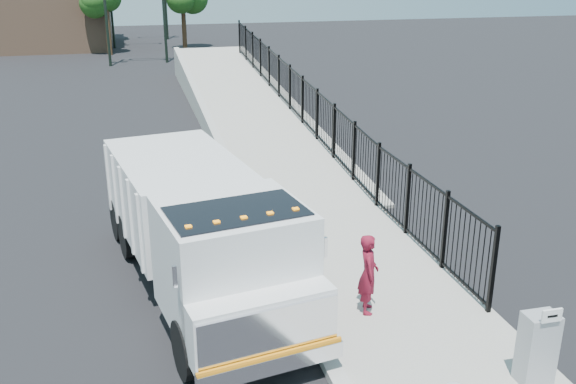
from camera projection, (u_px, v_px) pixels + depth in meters
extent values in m
plane|color=black|center=(290.00, 291.00, 13.75)|extent=(120.00, 120.00, 0.00)
cube|color=#9E998E|center=(412.00, 325.00, 12.35)|extent=(3.55, 12.00, 0.12)
cube|color=#ADAAA3|center=(316.00, 338.00, 11.91)|extent=(0.30, 12.00, 0.16)
cube|color=#9E998E|center=(248.00, 117.00, 28.82)|extent=(3.95, 24.06, 3.19)
cube|color=black|center=(302.00, 115.00, 25.19)|extent=(0.10, 28.00, 1.80)
cube|color=black|center=(197.00, 260.00, 13.87)|extent=(2.26, 7.17, 0.23)
cube|color=white|center=(233.00, 261.00, 11.45)|extent=(2.81, 2.69, 2.09)
cube|color=white|center=(261.00, 322.00, 10.51)|extent=(2.54, 1.14, 1.04)
cube|color=silver|center=(270.00, 334.00, 10.18)|extent=(2.38, 0.50, 0.89)
cube|color=silver|center=(272.00, 364.00, 10.29)|extent=(2.50, 0.62, 0.29)
cube|color=orange|center=(272.00, 356.00, 10.23)|extent=(2.48, 0.49, 0.06)
cube|color=black|center=(237.00, 234.00, 11.01)|extent=(2.50, 1.73, 0.89)
cube|color=white|center=(178.00, 195.00, 14.68)|extent=(3.23, 4.75, 1.77)
cube|color=silver|center=(175.00, 276.00, 9.90)|extent=(0.07, 0.07, 0.37)
cube|color=silver|center=(325.00, 247.00, 10.89)|extent=(0.07, 0.07, 0.37)
cube|color=orange|center=(188.00, 227.00, 10.19)|extent=(0.12, 0.10, 0.06)
cube|color=orange|center=(217.00, 223.00, 10.37)|extent=(0.12, 0.10, 0.06)
cube|color=orange|center=(244.00, 218.00, 10.55)|extent=(0.12, 0.10, 0.06)
cube|color=orange|center=(270.00, 214.00, 10.73)|extent=(0.12, 0.10, 0.06)
cube|color=orange|center=(296.00, 210.00, 10.91)|extent=(0.12, 0.10, 0.06)
cylinder|color=black|center=(188.00, 349.00, 10.78)|extent=(0.51, 1.09, 1.04)
cylinder|color=black|center=(305.00, 321.00, 11.62)|extent=(0.51, 1.09, 1.04)
cylinder|color=black|center=(129.00, 236.00, 15.17)|extent=(0.51, 1.09, 1.04)
cylinder|color=black|center=(217.00, 222.00, 16.01)|extent=(0.51, 1.09, 1.04)
cylinder|color=black|center=(120.00, 219.00, 16.15)|extent=(0.51, 1.09, 1.04)
cylinder|color=black|center=(204.00, 206.00, 16.99)|extent=(0.51, 1.09, 1.04)
imported|color=maroon|center=(368.00, 274.00, 12.46)|extent=(0.53, 0.68, 1.64)
cube|color=gray|center=(537.00, 348.00, 10.42)|extent=(0.55, 0.40, 1.25)
cube|color=white|center=(552.00, 316.00, 9.97)|extent=(0.35, 0.04, 0.22)
cylinder|color=black|center=(105.00, 3.00, 41.05)|extent=(0.18, 0.18, 8.00)
cylinder|color=black|center=(163.00, 2.00, 42.52)|extent=(0.18, 0.18, 8.00)
cylinder|color=#382314|center=(108.00, 33.00, 46.81)|extent=(0.36, 0.36, 3.20)
cylinder|color=#382314|center=(184.00, 28.00, 50.03)|extent=(0.36, 0.36, 3.20)
cylinder|color=#382314|center=(104.00, 21.00, 55.18)|extent=(0.36, 0.36, 3.20)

